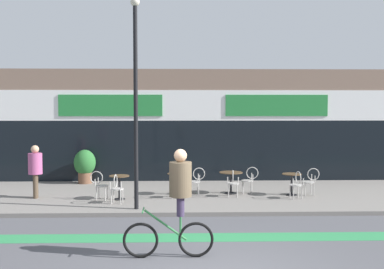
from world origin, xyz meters
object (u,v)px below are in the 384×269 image
object	(u,v)px
bistro_table_0	(119,183)
cafe_chair_1_side	(196,179)
cafe_chair_1_near	(177,182)
bistro_table_1	(177,179)
cafe_chair_0_side	(100,183)
cafe_chair_0_near	(116,187)
cyclist_1	(177,195)
pedestrian_near_end	(35,167)
bistro_table_2	(231,178)
bistro_table_3	(292,180)
cafe_chair_2_side	(249,178)
lamp_post	(136,90)
planter_pot	(85,165)
cafe_chair_2_near	(233,181)
cafe_chair_3_side	(310,180)
cafe_chair_3_near	(297,183)

from	to	relation	value
bistro_table_0	cafe_chair_1_side	bearing A→B (deg)	17.41
cafe_chair_1_near	bistro_table_1	bearing A→B (deg)	4.40
cafe_chair_1_near	cafe_chair_0_side	bearing A→B (deg)	98.03
cafe_chair_0_near	cyclist_1	bearing A→B (deg)	-152.40
cafe_chair_1_near	pedestrian_near_end	world-z (taller)	pedestrian_near_end
cafe_chair_1_near	cyclist_1	world-z (taller)	cyclist_1
bistro_table_2	cyclist_1	distance (m)	6.43
bistro_table_3	pedestrian_near_end	distance (m)	8.36
bistro_table_3	cafe_chair_2_side	world-z (taller)	cafe_chair_2_side
cafe_chair_0_side	lamp_post	bearing A→B (deg)	-40.98
cafe_chair_0_side	planter_pot	distance (m)	3.36
cafe_chair_1_side	cafe_chair_2_near	size ratio (longest dim) A/B	1.00
bistro_table_0	cafe_chair_2_near	distance (m)	3.64
cafe_chair_0_near	cafe_chair_1_near	size ratio (longest dim) A/B	1.00
bistro_table_3	cafe_chair_1_near	distance (m)	3.81
cafe_chair_3_side	bistro_table_3	bearing A→B (deg)	-1.48
cafe_chair_0_near	planter_pot	bearing A→B (deg)	30.22
bistro_table_1	cafe_chair_0_side	size ratio (longest dim) A/B	0.79
cafe_chair_2_side	lamp_post	bearing A→B (deg)	34.52
bistro_table_2	cafe_chair_1_near	world-z (taller)	cafe_chair_1_near
bistro_table_1	cafe_chair_2_near	distance (m)	1.86
cafe_chair_3_near	cafe_chair_0_side	bearing A→B (deg)	80.73
bistro_table_2	planter_pot	world-z (taller)	planter_pot
cafe_chair_2_near	bistro_table_0	bearing A→B (deg)	100.76
cafe_chair_2_side	cafe_chair_1_near	bearing A→B (deg)	19.81
cafe_chair_2_side	cyclist_1	distance (m)	6.62
bistro_table_1	pedestrian_near_end	xyz separation A→B (m)	(-4.55, -0.43, 0.50)
cyclist_1	cafe_chair_2_side	bearing A→B (deg)	-112.26
cafe_chair_0_side	cafe_chair_2_near	world-z (taller)	same
cafe_chair_2_side	cafe_chair_3_near	xyz separation A→B (m)	(1.36, -0.98, 0.00)
cafe_chair_2_near	pedestrian_near_end	size ratio (longest dim) A/B	0.53
bistro_table_1	cafe_chair_0_near	world-z (taller)	cafe_chair_0_near
bistro_table_1	cafe_chair_1_side	bearing A→B (deg)	0.55
cafe_chair_0_near	cafe_chair_1_side	bearing A→B (deg)	-54.90
cafe_chair_2_near	cafe_chair_0_side	bearing A→B (deg)	100.00
planter_pot	pedestrian_near_end	xyz separation A→B (m)	(-0.98, -2.83, 0.29)
bistro_table_3	cafe_chair_2_side	bearing A→B (deg)	165.14
pedestrian_near_end	cafe_chair_2_near	bearing A→B (deg)	166.06
cafe_chair_1_side	cafe_chair_2_near	distance (m)	1.27
bistro_table_0	cafe_chair_2_near	size ratio (longest dim) A/B	0.84
bistro_table_3	lamp_post	size ratio (longest dim) A/B	0.12
cafe_chair_1_side	planter_pot	distance (m)	4.84
bistro_table_0	cafe_chair_0_near	world-z (taller)	cafe_chair_0_near
cafe_chair_0_near	bistro_table_0	bearing A→B (deg)	4.87
cafe_chair_2_near	lamp_post	size ratio (longest dim) A/B	0.15
cyclist_1	pedestrian_near_end	bearing A→B (deg)	-51.44
cafe_chair_0_side	cafe_chair_2_side	bearing A→B (deg)	16.09
lamp_post	pedestrian_near_end	xyz separation A→B (m)	(-3.39, 1.69, -2.39)
bistro_table_2	cafe_chair_0_side	xyz separation A→B (m)	(-4.26, -0.90, -0.01)
cafe_chair_0_side	pedestrian_near_end	world-z (taller)	pedestrian_near_end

